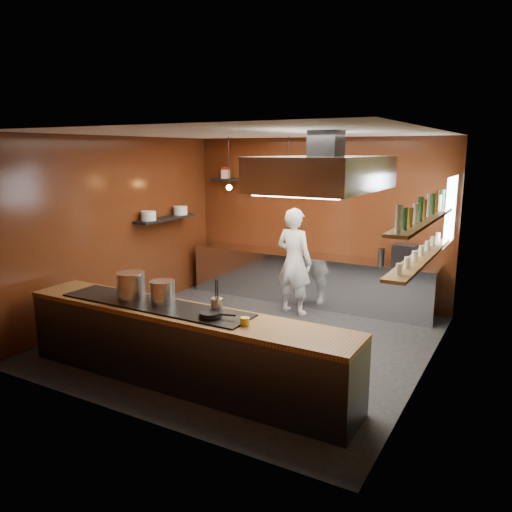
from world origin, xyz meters
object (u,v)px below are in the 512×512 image
Objects in this scene: stockpot_small at (163,292)px; espresso_machine at (405,255)px; chef at (294,261)px; extractor_hood at (325,173)px; stockpot_large at (131,286)px.

espresso_machine reaches higher than stockpot_small.
chef reaches higher than espresso_machine.
extractor_hood reaches higher than stockpot_large.
chef reaches higher than stockpot_large.
stockpot_large is 3.17m from chef.
stockpot_large is 1.15× the size of stockpot_small.
stockpot_small is 0.86× the size of espresso_machine.
extractor_hood is at bearing 132.23° from chef.
stockpot_large is at bearing 83.38° from chef.
espresso_machine is (2.04, 3.71, -0.01)m from stockpot_small.
chef is (-1.26, 1.87, -1.59)m from extractor_hood.
stockpot_large reaches higher than stockpot_small.
extractor_hood is 6.55× the size of stockpot_small.
stockpot_small is 3.05m from chef.
chef is (-1.69, -0.69, -0.16)m from espresso_machine.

